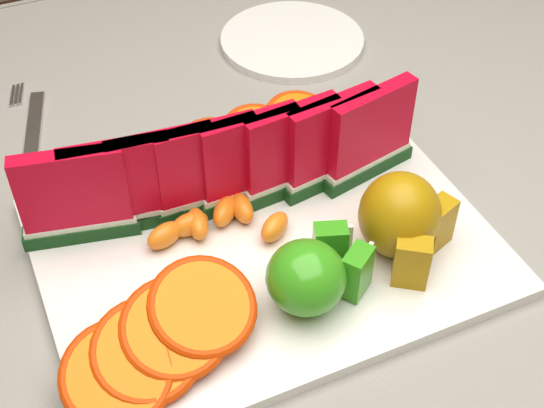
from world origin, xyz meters
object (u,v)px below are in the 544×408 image
(platter, at_px, (265,246))
(pear_cluster, at_px, (402,218))
(side_plate, at_px, (292,40))
(fork, at_px, (31,135))
(apple_cluster, at_px, (313,274))

(platter, height_order, pear_cluster, pear_cluster)
(side_plate, bearing_deg, pear_cluster, -100.50)
(fork, bearing_deg, pear_cluster, -49.33)
(side_plate, xyz_separation_m, fork, (-0.34, -0.05, -0.00))
(platter, xyz_separation_m, fork, (-0.16, 0.26, -0.00))
(fork, bearing_deg, apple_cluster, -62.81)
(pear_cluster, distance_m, side_plate, 0.38)
(platter, relative_size, side_plate, 2.00)
(platter, height_order, side_plate, platter)
(apple_cluster, distance_m, side_plate, 0.42)
(pear_cluster, bearing_deg, platter, 151.86)
(side_plate, bearing_deg, platter, -119.28)
(platter, distance_m, pear_cluster, 0.13)
(side_plate, distance_m, fork, 0.34)
(apple_cluster, height_order, pear_cluster, pear_cluster)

